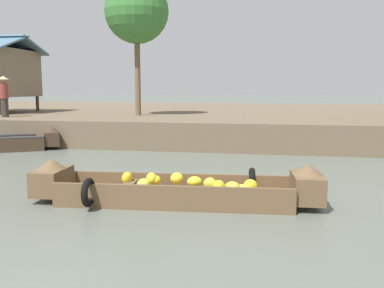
# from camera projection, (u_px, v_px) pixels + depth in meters

# --- Properties ---
(ground_plane) EXTENTS (300.00, 300.00, 0.00)m
(ground_plane) POSITION_uv_depth(u_px,v_px,m) (165.00, 163.00, 12.00)
(ground_plane) COLOR #596056
(riverbank_strip) EXTENTS (160.00, 20.00, 1.00)m
(riverbank_strip) POSITION_uv_depth(u_px,v_px,m) (217.00, 118.00, 23.69)
(riverbank_strip) COLOR brown
(riverbank_strip) RESTS_ON ground
(banana_boat) EXTENTS (5.43, 2.03, 0.80)m
(banana_boat) POSITION_uv_depth(u_px,v_px,m) (177.00, 189.00, 7.75)
(banana_boat) COLOR brown
(banana_boat) RESTS_ON ground
(palm_tree_near) EXTENTS (2.71, 2.71, 5.76)m
(palm_tree_near) POSITION_uv_depth(u_px,v_px,m) (137.00, 12.00, 17.40)
(palm_tree_near) COLOR brown
(palm_tree_near) RESTS_ON riverbank_strip
(vendor_person) EXTENTS (0.44, 0.44, 1.66)m
(vendor_person) POSITION_uv_depth(u_px,v_px,m) (4.00, 94.00, 16.72)
(vendor_person) COLOR #332D28
(vendor_person) RESTS_ON riverbank_strip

